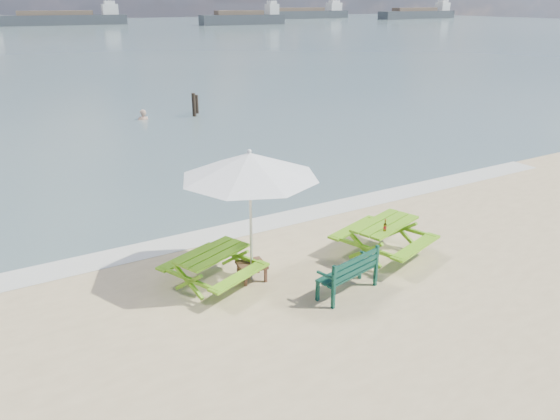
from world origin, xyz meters
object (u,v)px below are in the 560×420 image
picnic_table_left (213,269)px  swimmer (144,127)px  side_table (252,271)px  patio_umbrella (250,165)px  picnic_table_right (384,240)px  park_bench (347,281)px  beer_bottle (385,227)px

picnic_table_left → swimmer: size_ratio=1.27×
side_table → patio_umbrella: patio_umbrella is taller
picnic_table_left → picnic_table_right: 3.86m
side_table → patio_umbrella: (-0.00, 0.00, 2.24)m
patio_umbrella → park_bench: bearing=-47.0°
picnic_table_right → beer_bottle: beer_bottle is taller
picnic_table_left → beer_bottle: bearing=-16.9°
beer_bottle → side_table: bearing=162.0°
picnic_table_left → picnic_table_right: bearing=-10.7°
picnic_table_right → picnic_table_left: bearing=169.3°
beer_bottle → swimmer: beer_bottle is taller
patio_umbrella → picnic_table_right: bearing=-10.1°
picnic_table_right → swimmer: size_ratio=1.37×
picnic_table_left → patio_umbrella: size_ratio=0.70×
picnic_table_right → patio_umbrella: 3.68m
park_bench → side_table: size_ratio=2.36×
picnic_table_left → picnic_table_right: picnic_table_right is taller
picnic_table_right → patio_umbrella: bearing=169.9°
park_bench → patio_umbrella: patio_umbrella is taller
beer_bottle → picnic_table_left: bearing=163.1°
swimmer → beer_bottle: bearing=-91.0°
patio_umbrella → swimmer: bearing=79.8°
beer_bottle → swimmer: size_ratio=0.16×
picnic_table_left → patio_umbrella: bearing=-12.9°
picnic_table_left → swimmer: 16.90m
park_bench → swimmer: bearing=84.7°
picnic_table_right → side_table: size_ratio=3.78×
patio_umbrella → beer_bottle: size_ratio=11.62×
park_bench → picnic_table_left: bearing=142.7°
beer_bottle → patio_umbrella: bearing=162.0°
beer_bottle → picnic_table_right: bearing=48.1°
beer_bottle → swimmer: 17.56m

